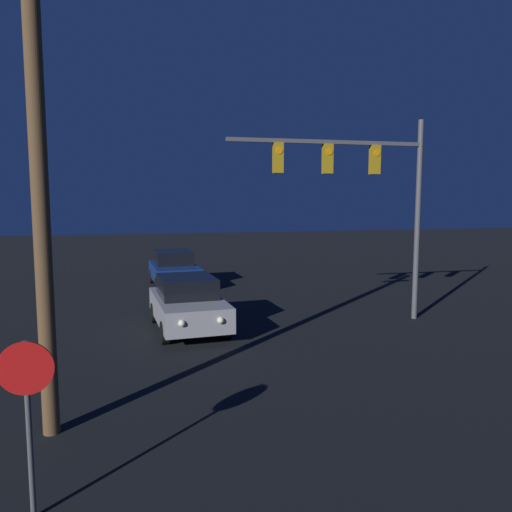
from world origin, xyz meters
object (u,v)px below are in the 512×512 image
(car_near, at_px, (188,303))
(traffic_signal_mast, at_px, (366,182))
(utility_pole, at_px, (39,162))
(stop_sign, at_px, (27,397))
(car_far, at_px, (174,269))

(car_near, bearing_deg, traffic_signal_mast, 172.56)
(car_near, relative_size, traffic_signal_mast, 0.65)
(traffic_signal_mast, xyz_separation_m, utility_pole, (-8.56, -5.91, 0.07))
(stop_sign, xyz_separation_m, utility_pole, (-0.15, 2.38, 2.98))
(car_far, xyz_separation_m, traffic_signal_mast, (5.46, -7.99, 3.67))
(stop_sign, height_order, utility_pole, utility_pole)
(car_far, height_order, stop_sign, stop_sign)
(car_near, height_order, car_far, same)
(car_far, distance_m, stop_sign, 16.56)
(car_far, relative_size, stop_sign, 1.85)
(stop_sign, distance_m, utility_pole, 3.82)
(car_near, distance_m, stop_sign, 9.08)
(car_near, distance_m, traffic_signal_mast, 6.71)
(car_near, bearing_deg, car_far, -95.33)
(car_far, bearing_deg, stop_sign, 76.13)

